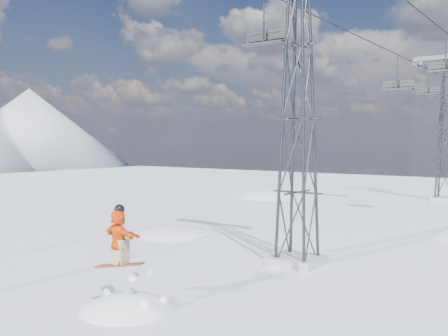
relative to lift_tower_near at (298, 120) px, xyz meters
The scene contains 8 objects.
ground 9.72m from the lift_tower_near, 95.71° to the right, with size 120.00×120.00×0.00m, color white.
lift_tower_near is the anchor object (origin of this frame).
lift_tower_far 25.00m from the lift_tower_near, 90.00° to the left, with size 5.20×1.80×11.43m.
haul_cables 12.70m from the lift_tower_near, 90.00° to the left, with size 4.46×51.00×0.06m.
lift_chair_near 4.27m from the lift_tower_near, 151.71° to the left, with size 1.93×0.55×2.39m.
lift_chair_mid 14.46m from the lift_tower_near, 80.99° to the left, with size 1.95×0.56×2.42m.
lift_chair_far 19.95m from the lift_tower_near, 96.41° to the left, with size 2.22×0.64×2.76m.
lift_chair_extra 28.50m from the lift_tower_near, 94.46° to the left, with size 1.92×0.55×2.39m.
Camera 1 is at (9.49, -8.83, 4.65)m, focal length 40.00 mm.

